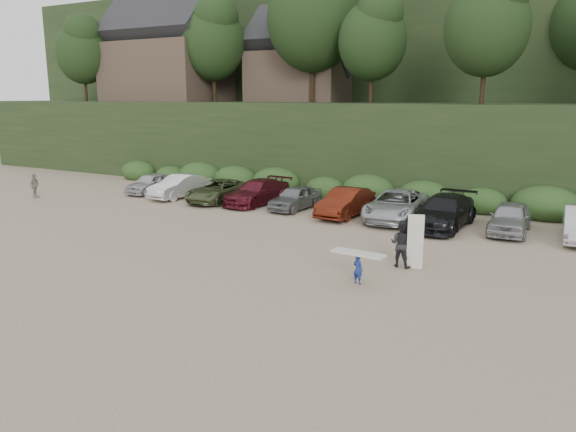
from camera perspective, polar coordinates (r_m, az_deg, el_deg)
The scene contains 6 objects.
ground at distance 21.93m, azimuth -0.37°, elevation -5.19°, with size 120.00×120.00×0.00m, color tan.
hillside_backdrop at distance 55.32m, azimuth 19.04°, elevation 16.41°, with size 90.00×41.50×28.00m.
parked_cars at distance 29.91m, azimuth 12.63°, elevation 0.73°, with size 36.66×6.35×1.62m.
distant_walker at distance 39.93m, azimuth -24.36°, elevation 2.84°, with size 0.95×0.39×1.61m, color gray.
child_surfer at distance 19.94m, azimuth 7.13°, elevation -4.70°, with size 1.96×0.67×1.16m.
adult_surfer at distance 22.11m, azimuth 11.56°, elevation -2.77°, with size 1.36×0.76×2.16m.
Camera 1 is at (10.42, -18.15, 6.55)m, focal length 35.00 mm.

